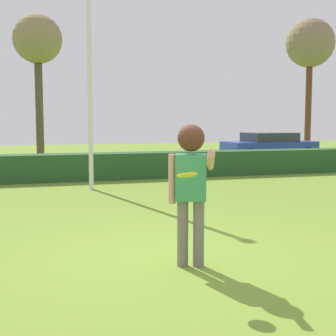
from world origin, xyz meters
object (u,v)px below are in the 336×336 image
(lamppost, at_px, (89,53))
(birch_tree, at_px, (38,43))
(frisbee, at_px, (187,175))
(parked_car_blue, at_px, (269,145))
(person, at_px, (191,177))
(bare_elm_tree, at_px, (310,45))

(lamppost, height_order, birch_tree, lamppost)
(frisbee, bearing_deg, parked_car_blue, 58.55)
(person, xyz_separation_m, bare_elm_tree, (12.92, 17.53, 4.71))
(parked_car_blue, bearing_deg, lamppost, -142.64)
(person, xyz_separation_m, birch_tree, (-1.37, 15.64, 3.92))
(lamppost, relative_size, bare_elm_tree, 0.89)
(lamppost, distance_m, birch_tree, 8.73)
(frisbee, relative_size, lamppost, 0.03)
(frisbee, xyz_separation_m, bare_elm_tree, (13.19, 18.17, 4.61))
(parked_car_blue, distance_m, bare_elm_tree, 7.59)
(parked_car_blue, height_order, birch_tree, birch_tree)
(frisbee, height_order, lamppost, lamppost)
(parked_car_blue, bearing_deg, bare_elm_tree, 39.94)
(frisbee, bearing_deg, bare_elm_tree, 54.02)
(person, distance_m, parked_car_blue, 16.44)
(person, bearing_deg, birch_tree, 95.00)
(lamppost, xyz_separation_m, bare_elm_tree, (13.24, 10.42, 2.30))
(lamppost, height_order, bare_elm_tree, bare_elm_tree)
(person, relative_size, bare_elm_tree, 0.25)
(frisbee, bearing_deg, birch_tree, 93.87)
(parked_car_blue, xyz_separation_m, birch_tree, (-10.03, 1.68, 4.37))
(person, relative_size, birch_tree, 0.29)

